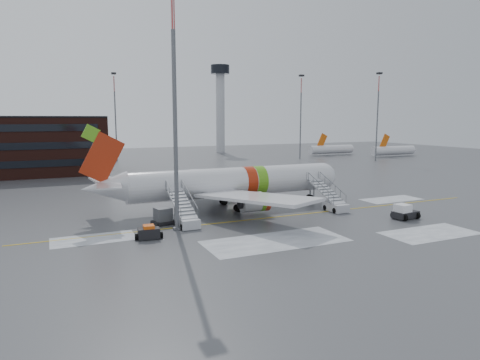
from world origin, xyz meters
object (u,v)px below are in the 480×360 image
airstair_fwd (332,202)px  pushback_tug (404,212)px  airliner (227,183)px  light_mast_near (175,102)px  uld_container (163,217)px  airstair_aft (185,216)px  baggage_tractor (149,233)px

airstair_fwd → pushback_tug: 8.96m
airstair_fwd → pushback_tug: size_ratio=2.37×
airliner → light_mast_near: size_ratio=1.35×
pushback_tug → airstair_fwd: bearing=122.6°
airstair_fwd → uld_container: size_ratio=2.94×
airliner → airstair_aft: airliner is taller
airliner → pushback_tug: airliner is taller
airstair_aft → light_mast_near: size_ratio=0.30×
airliner → airstair_fwd: airliner is taller
light_mast_near → uld_container: bearing=104.0°
airstair_aft → pushback_tug: (24.58, -7.54, -0.28)m
baggage_tractor → airstair_aft: bearing=37.2°
airliner → light_mast_near: bearing=-138.5°
airstair_fwd → uld_container: (-21.88, 1.54, -0.18)m
airstair_fwd → airliner: bearing=151.5°
light_mast_near → baggage_tractor: bearing=-148.0°
baggage_tractor → pushback_tug: bearing=-7.4°
airliner → baggage_tractor: size_ratio=12.69×
airliner → airstair_aft: (-7.73, -6.54, -2.35)m
airliner → uld_container: size_ratio=13.39×
airstair_aft → pushback_tug: airstair_aft is taller
uld_container → pushback_tug: bearing=-18.8°
pushback_tug → airliner: bearing=140.1°
pushback_tug → light_mast_near: bearing=166.9°
baggage_tractor → light_mast_near: size_ratio=0.11×
airstair_aft → pushback_tug: 25.71m
airliner → airstair_fwd: bearing=-28.5°
uld_container → airstair_fwd: bearing=-4.0°
airliner → airstair_fwd: size_ratio=4.55×
airliner → baggage_tractor: airliner is taller
light_mast_near → airstair_aft: bearing=48.0°
airstair_aft → uld_container: (-2.12, 1.54, -0.18)m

